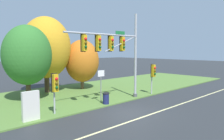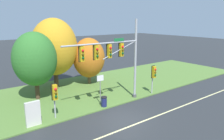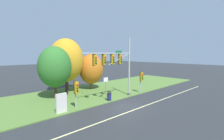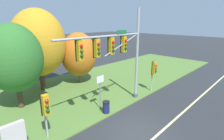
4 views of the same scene
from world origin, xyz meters
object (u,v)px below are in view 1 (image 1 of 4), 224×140
(route_sign_post, at_px, (101,81))
(trash_bin, at_px, (106,98))
(pedestrian_signal_further_along, at_px, (153,72))
(tree_left_of_mast, at_px, (46,48))
(info_kiosk, at_px, (31,106))
(traffic_signal_mast, at_px, (116,48))
(tree_behind_signpost, at_px, (82,61))
(pedestrian_signal_near_kerb, at_px, (55,85))
(tree_nearest_road, at_px, (27,55))

(route_sign_post, relative_size, trash_bin, 3.01)
(pedestrian_signal_further_along, xyz_separation_m, route_sign_post, (-6.07, 1.05, -0.39))
(pedestrian_signal_further_along, height_order, route_sign_post, pedestrian_signal_further_along)
(tree_left_of_mast, xyz_separation_m, info_kiosk, (-5.20, -7.94, -3.77))
(tree_left_of_mast, xyz_separation_m, trash_bin, (1.12, -8.09, -4.24))
(traffic_signal_mast, xyz_separation_m, tree_behind_signpost, (1.45, 7.02, -1.41))
(tree_behind_signpost, xyz_separation_m, info_kiosk, (-9.11, -7.01, -2.26))
(route_sign_post, height_order, trash_bin, route_sign_post)
(trash_bin, bearing_deg, pedestrian_signal_further_along, -2.66)
(route_sign_post, height_order, tree_left_of_mast, tree_left_of_mast)
(pedestrian_signal_near_kerb, bearing_deg, info_kiosk, -176.42)
(info_kiosk, bearing_deg, route_sign_post, 5.50)
(route_sign_post, distance_m, info_kiosk, 6.53)
(traffic_signal_mast, height_order, route_sign_post, traffic_signal_mast)
(info_kiosk, height_order, trash_bin, info_kiosk)
(tree_nearest_road, xyz_separation_m, info_kiosk, (-2.17, -5.50, -3.09))
(route_sign_post, relative_size, tree_behind_signpost, 0.50)
(pedestrian_signal_further_along, xyz_separation_m, trash_bin, (-6.20, 0.29, -1.73))
(tree_behind_signpost, bearing_deg, info_kiosk, -142.45)
(pedestrian_signal_further_along, height_order, tree_behind_signpost, tree_behind_signpost)
(tree_left_of_mast, distance_m, tree_behind_signpost, 4.30)
(tree_left_of_mast, bearing_deg, pedestrian_signal_further_along, -48.86)
(pedestrian_signal_further_along, bearing_deg, tree_nearest_road, 150.15)
(tree_left_of_mast, bearing_deg, tree_nearest_road, -141.10)
(pedestrian_signal_near_kerb, height_order, tree_behind_signpost, tree_behind_signpost)
(traffic_signal_mast, height_order, tree_left_of_mast, tree_left_of_mast)
(pedestrian_signal_near_kerb, height_order, info_kiosk, pedestrian_signal_near_kerb)
(tree_behind_signpost, distance_m, trash_bin, 8.15)
(pedestrian_signal_further_along, relative_size, route_sign_post, 1.09)
(tree_nearest_road, bearing_deg, trash_bin, -53.73)
(pedestrian_signal_further_along, distance_m, route_sign_post, 6.17)
(traffic_signal_mast, relative_size, tree_nearest_road, 1.19)
(pedestrian_signal_near_kerb, height_order, tree_nearest_road, tree_nearest_road)
(tree_behind_signpost, height_order, info_kiosk, tree_behind_signpost)
(route_sign_post, bearing_deg, tree_left_of_mast, 99.66)
(pedestrian_signal_near_kerb, bearing_deg, tree_nearest_road, 86.27)
(traffic_signal_mast, relative_size, pedestrian_signal_further_along, 2.60)
(pedestrian_signal_further_along, height_order, info_kiosk, pedestrian_signal_further_along)
(tree_left_of_mast, bearing_deg, tree_behind_signpost, -13.47)
(route_sign_post, distance_m, trash_bin, 1.55)
(route_sign_post, distance_m, tree_left_of_mast, 7.97)
(info_kiosk, bearing_deg, tree_left_of_mast, 56.81)
(pedestrian_signal_further_along, bearing_deg, traffic_signal_mast, 175.11)
(pedestrian_signal_further_along, bearing_deg, tree_left_of_mast, 131.14)
(traffic_signal_mast, distance_m, tree_left_of_mast, 8.34)
(pedestrian_signal_near_kerb, distance_m, tree_nearest_road, 5.75)
(tree_left_of_mast, distance_m, info_kiosk, 10.21)
(pedestrian_signal_further_along, relative_size, trash_bin, 3.29)
(pedestrian_signal_near_kerb, xyz_separation_m, pedestrian_signal_further_along, (10.69, -0.55, 0.14))
(trash_bin, bearing_deg, info_kiosk, 178.70)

